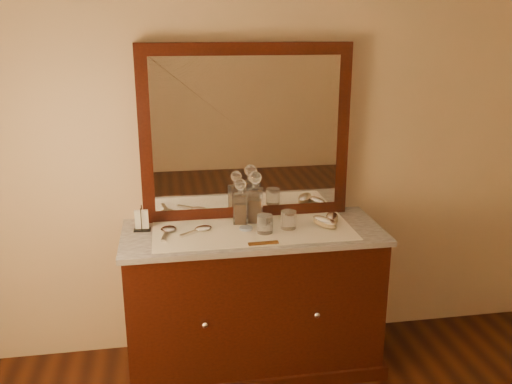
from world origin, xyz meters
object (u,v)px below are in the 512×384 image
brush_far (332,218)px  napkin_rack (142,221)px  mirror_frame (246,133)px  decanter_right (255,202)px  hand_mirror_outer (168,230)px  dresser_cabinet (253,301)px  decanter_left (241,206)px  comb (263,243)px  pin_dish (246,228)px  brush_near (325,222)px  hand_mirror_inner (201,229)px

brush_far → napkin_rack: bearing=177.4°
mirror_frame → decanter_right: (0.03, -0.12, -0.38)m
hand_mirror_outer → dresser_cabinet: bearing=-4.7°
brush_far → decanter_left: bearing=172.5°
dresser_cabinet → comb: (0.02, -0.22, 0.45)m
pin_dish → hand_mirror_outer: 0.43m
mirror_frame → brush_near: bearing=-32.9°
hand_mirror_outer → brush_near: bearing=-3.7°
dresser_cabinet → decanter_right: bearing=75.6°
pin_dish → brush_far: brush_far is taller
pin_dish → hand_mirror_inner: size_ratio=0.36×
pin_dish → comb: (0.06, -0.22, -0.00)m
brush_far → hand_mirror_outer: (-0.94, -0.01, -0.01)m
napkin_rack → decanter_left: bearing=2.0°
comb → brush_near: 0.44m
decanter_right → brush_far: 0.45m
dresser_cabinet → pin_dish: bearing=174.2°
napkin_rack → decanter_left: 0.56m
decanter_left → brush_far: (0.52, -0.07, -0.08)m
brush_near → hand_mirror_inner: 0.69m
mirror_frame → hand_mirror_inner: (-0.29, -0.22, -0.49)m
mirror_frame → hand_mirror_outer: 0.71m
napkin_rack → brush_near: 1.02m
mirror_frame → napkin_rack: (-0.61, -0.15, -0.44)m
decanter_left → decanter_right: bearing=6.7°
mirror_frame → decanter_left: size_ratio=4.61×
brush_near → brush_far: (0.06, 0.06, -0.00)m
comb → decanter_left: bearing=99.9°
brush_far → hand_mirror_outer: brush_far is taller
pin_dish → decanter_right: size_ratio=0.24×
dresser_cabinet → brush_near: 0.62m
napkin_rack → hand_mirror_outer: napkin_rack is taller
pin_dish → brush_near: 0.45m
hand_mirror_outer → decanter_left: bearing=10.6°
mirror_frame → hand_mirror_inner: 0.61m
mirror_frame → comb: size_ratio=7.60×
decanter_left → pin_dish: bearing=-83.0°
pin_dish → napkin_rack: bearing=170.7°
pin_dish → napkin_rack: napkin_rack is taller
decanter_left → brush_near: bearing=-16.2°
brush_near → brush_far: 0.09m
comb → decanter_right: 0.36m
mirror_frame → napkin_rack: bearing=-166.2°
decanter_left → brush_far: size_ratio=1.55×
decanter_left → hand_mirror_inner: decanter_left is taller
decanter_left → decanter_right: size_ratio=0.87×
comb → hand_mirror_inner: (-0.31, 0.24, 0.00)m
dresser_cabinet → comb: size_ratio=8.87×
dresser_cabinet → comb: 0.50m
mirror_frame → comb: (0.02, -0.46, -0.49)m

